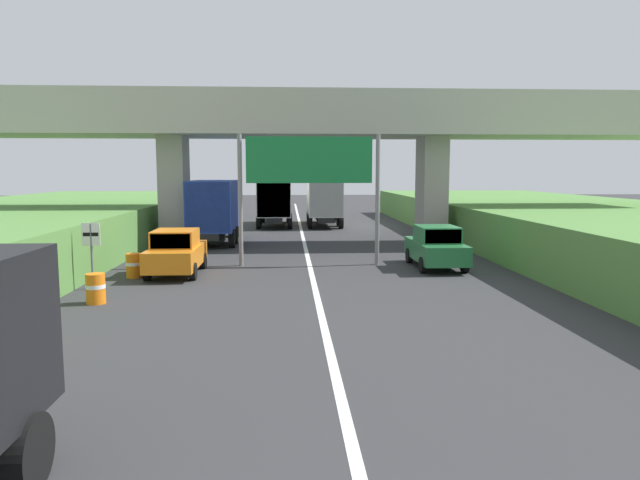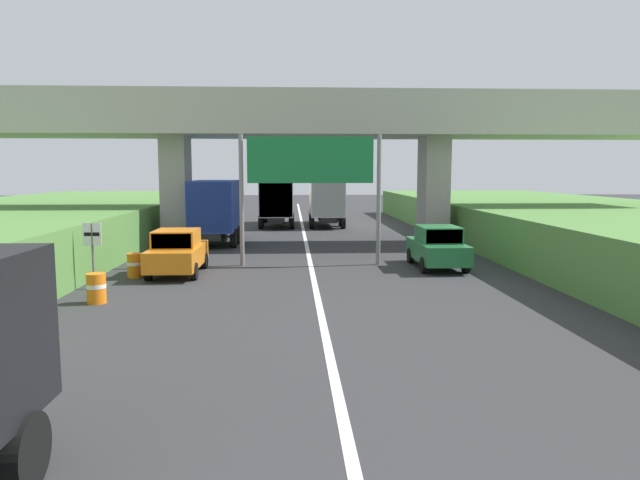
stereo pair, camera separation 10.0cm
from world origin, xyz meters
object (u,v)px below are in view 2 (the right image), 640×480
object	(u,v)px
truck_blue	(218,208)
car_green	(437,247)
construction_barrel_3	(96,288)
construction_barrel_2	(38,326)
truck_silver	(326,199)
truck_yellow	(277,199)
overhead_highway_sign	(310,169)
speed_limit_sign	(92,245)
car_orange	(177,252)
construction_barrel_4	(135,265)

from	to	relation	value
truck_blue	car_green	xyz separation A→B (m)	(9.99, -9.08, -1.08)
construction_barrel_3	construction_barrel_2	bearing A→B (deg)	-88.58
truck_blue	truck_silver	bearing A→B (deg)	56.10
truck_yellow	overhead_highway_sign	bearing A→B (deg)	-84.17
speed_limit_sign	construction_barrel_3	xyz separation A→B (m)	(0.78, -2.13, -1.02)
construction_barrel_2	speed_limit_sign	bearing A→B (deg)	97.87
car_green	car_orange	xyz separation A→B (m)	(-10.29, -0.97, 0.00)
truck_blue	truck_silver	size ratio (longest dim) A/B	1.00
construction_barrel_3	construction_barrel_4	size ratio (longest dim) A/B	1.00
overhead_highway_sign	construction_barrel_4	distance (m)	7.92
speed_limit_sign	construction_barrel_2	distance (m)	6.54
speed_limit_sign	truck_yellow	world-z (taller)	truck_yellow
speed_limit_sign	truck_yellow	distance (m)	23.22
overhead_highway_sign	car_green	size ratio (longest dim) A/B	1.43
construction_barrel_2	construction_barrel_4	size ratio (longest dim) A/B	1.00
truck_yellow	truck_blue	bearing A→B (deg)	-107.25
car_green	speed_limit_sign	bearing A→B (deg)	-163.54
overhead_highway_sign	car_orange	size ratio (longest dim) A/B	1.43
car_green	overhead_highway_sign	bearing A→B (deg)	169.52
car_orange	construction_barrel_4	size ratio (longest dim) A/B	4.56
speed_limit_sign	construction_barrel_3	world-z (taller)	speed_limit_sign
car_orange	construction_barrel_4	distance (m)	1.62
construction_barrel_4	car_orange	bearing A→B (deg)	22.35
car_orange	construction_barrel_2	size ratio (longest dim) A/B	4.56
overhead_highway_sign	construction_barrel_3	bearing A→B (deg)	-134.30
overhead_highway_sign	construction_barrel_3	size ratio (longest dim) A/B	6.53
truck_silver	construction_barrel_2	bearing A→B (deg)	-105.83
car_orange	car_green	bearing A→B (deg)	5.38
truck_silver	truck_yellow	world-z (taller)	same
construction_barrel_3	construction_barrel_4	xyz separation A→B (m)	(0.01, 4.27, 0.00)
truck_blue	truck_silver	distance (m)	11.73
overhead_highway_sign	truck_silver	distance (m)	18.06
car_green	construction_barrel_4	xyz separation A→B (m)	(-11.74, -1.57, -0.40)
truck_silver	car_orange	world-z (taller)	truck_silver
overhead_highway_sign	car_green	world-z (taller)	overhead_highway_sign
overhead_highway_sign	speed_limit_sign	xyz separation A→B (m)	(-7.40, -4.65, -2.55)
overhead_highway_sign	truck_blue	xyz separation A→B (m)	(-4.86, 8.13, -2.09)
truck_silver	construction_barrel_4	size ratio (longest dim) A/B	8.11
overhead_highway_sign	construction_barrel_2	bearing A→B (deg)	-120.52
car_green	construction_barrel_3	size ratio (longest dim) A/B	4.56
construction_barrel_2	construction_barrel_4	xyz separation A→B (m)	(-0.09, 8.54, 0.00)
speed_limit_sign	car_green	size ratio (longest dim) A/B	0.54
truck_silver	construction_barrel_3	xyz separation A→B (m)	(-8.31, -24.65, -1.47)
truck_blue	construction_barrel_4	world-z (taller)	truck_blue
truck_blue	truck_yellow	xyz separation A→B (m)	(3.03, 9.76, 0.00)
speed_limit_sign	construction_barrel_3	distance (m)	2.49
truck_blue	construction_barrel_2	distance (m)	19.31
truck_silver	truck_blue	bearing A→B (deg)	-123.90
truck_yellow	construction_barrel_3	xyz separation A→B (m)	(-4.79, -24.67, -1.47)
overhead_highway_sign	truck_blue	distance (m)	9.69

